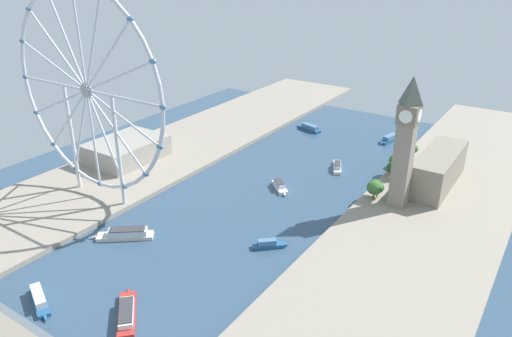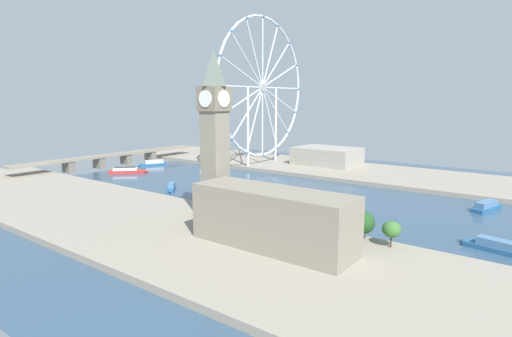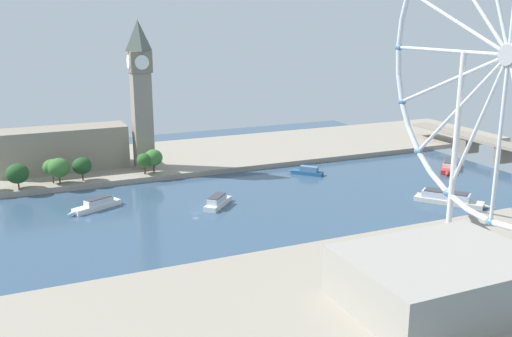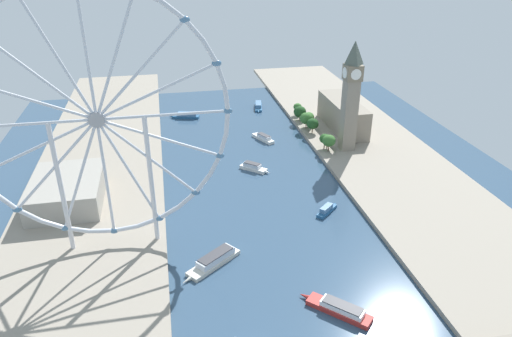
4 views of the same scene
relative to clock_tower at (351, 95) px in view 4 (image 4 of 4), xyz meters
The scene contains 15 objects.
ground_plane 95.25m from the clock_tower, ahead, with size 378.78×378.78×0.00m, color #334C66.
riverbank_left 50.05m from the clock_tower, 168.76° to the left, with size 90.00×520.00×3.00m, color gray.
riverbank_right 192.77m from the clock_tower, ahead, with size 90.00×520.00×3.00m, color gray.
clock_tower is the anchor object (origin of this frame).
parliament_block 54.86m from the clock_tower, 106.30° to the right, with size 22.00×70.32×24.22m, color gray.
tree_row_embankment 55.57m from the clock_tower, 67.40° to the right, with size 13.49×93.60×13.86m.
ferris_wheel 196.48m from the clock_tower, 29.54° to the left, with size 131.59×3.20×136.37m.
riverside_hall 208.71m from the clock_tower, 12.23° to the left, with size 42.13×56.99×15.77m, color gray.
tour_boat_0 104.87m from the clock_tower, 62.06° to the left, with size 17.97×16.75×5.04m.
tour_boat_1 82.50m from the clock_tower, 32.03° to the right, with size 15.67×26.96×5.27m.
tour_boat_2 133.37m from the clock_tower, 68.41° to the right, with size 11.15×28.45×5.33m.
tour_boat_3 90.90m from the clock_tower, 12.53° to the left, with size 20.54×19.32×5.54m.
tour_boat_4 175.27m from the clock_tower, 45.59° to the left, with size 32.75×27.05×5.94m.
tour_boat_6 162.90m from the clock_tower, 41.07° to the right, with size 28.86×12.90×5.65m.
tour_boat_7 185.84m from the clock_tower, 67.97° to the left, with size 28.52×28.32×5.42m.
Camera 4 is at (53.59, 315.76, 153.21)m, focal length 33.21 mm.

